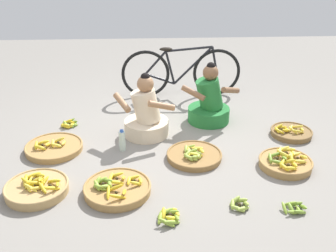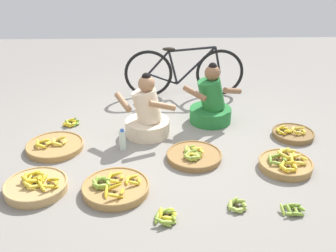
{
  "view_description": "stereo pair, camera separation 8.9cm",
  "coord_description": "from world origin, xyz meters",
  "px_view_note": "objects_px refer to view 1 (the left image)",
  "views": [
    {
      "loc": [
        -0.19,
        -3.89,
        2.17
      ],
      "look_at": [
        0.0,
        -0.2,
        0.35
      ],
      "focal_mm": 42.51,
      "sensor_mm": 36.0,
      "label": 1
    },
    {
      "loc": [
        -0.1,
        -3.9,
        2.17
      ],
      "look_at": [
        0.0,
        -0.2,
        0.35
      ],
      "focal_mm": 42.51,
      "sensor_mm": 36.0,
      "label": 2
    }
  ],
  "objects_px": {
    "banana_basket_mid_right": "(117,188)",
    "water_bottle": "(122,141)",
    "vendor_woman_behind": "(209,103)",
    "loose_bananas_near_vendor": "(295,208)",
    "banana_basket_front_right": "(37,188)",
    "banana_basket_front_center": "(194,155)",
    "banana_basket_back_center": "(286,162)",
    "vendor_woman_front": "(146,116)",
    "banana_basket_front_left": "(54,147)",
    "loose_bananas_near_bicycle": "(169,216)",
    "loose_bananas_back_left": "(239,204)",
    "banana_basket_mid_left": "(291,132)",
    "bicycle_leaning": "(181,72)",
    "loose_bananas_back_right": "(69,124)"
  },
  "relations": [
    {
      "from": "vendor_woman_behind",
      "to": "loose_bananas_near_vendor",
      "type": "relative_size",
      "value": 3.66
    },
    {
      "from": "bicycle_leaning",
      "to": "banana_basket_front_right",
      "type": "relative_size",
      "value": 2.93
    },
    {
      "from": "banana_basket_front_right",
      "to": "loose_bananas_near_bicycle",
      "type": "relative_size",
      "value": 2.56
    },
    {
      "from": "banana_basket_mid_left",
      "to": "loose_bananas_back_left",
      "type": "bearing_deg",
      "value": -124.24
    },
    {
      "from": "banana_basket_front_left",
      "to": "banana_basket_front_center",
      "type": "bearing_deg",
      "value": -9.35
    },
    {
      "from": "vendor_woman_behind",
      "to": "loose_bananas_near_vendor",
      "type": "distance_m",
      "value": 1.9
    },
    {
      "from": "bicycle_leaning",
      "to": "banana_basket_mid_right",
      "type": "relative_size",
      "value": 2.73
    },
    {
      "from": "vendor_woman_front",
      "to": "banana_basket_front_center",
      "type": "relative_size",
      "value": 1.29
    },
    {
      "from": "banana_basket_front_center",
      "to": "banana_basket_back_center",
      "type": "bearing_deg",
      "value": -12.9
    },
    {
      "from": "bicycle_leaning",
      "to": "loose_bananas_near_bicycle",
      "type": "xyz_separation_m",
      "value": [
        -0.32,
        -2.77,
        -0.33
      ]
    },
    {
      "from": "bicycle_leaning",
      "to": "loose_bananas_near_bicycle",
      "type": "height_order",
      "value": "bicycle_leaning"
    },
    {
      "from": "banana_basket_front_left",
      "to": "banana_basket_mid_left",
      "type": "xyz_separation_m",
      "value": [
        2.72,
        0.23,
        -0.0
      ]
    },
    {
      "from": "vendor_woman_front",
      "to": "banana_basket_front_center",
      "type": "height_order",
      "value": "vendor_woman_front"
    },
    {
      "from": "loose_bananas_near_vendor",
      "to": "loose_bananas_back_right",
      "type": "distance_m",
      "value": 2.85
    },
    {
      "from": "banana_basket_front_left",
      "to": "vendor_woman_front",
      "type": "bearing_deg",
      "value": 17.85
    },
    {
      "from": "banana_basket_back_center",
      "to": "water_bottle",
      "type": "bearing_deg",
      "value": 165.61
    },
    {
      "from": "vendor_woman_front",
      "to": "vendor_woman_behind",
      "type": "distance_m",
      "value": 0.85
    },
    {
      "from": "loose_bananas_back_left",
      "to": "water_bottle",
      "type": "relative_size",
      "value": 0.8
    },
    {
      "from": "banana_basket_front_left",
      "to": "loose_bananas_back_right",
      "type": "xyz_separation_m",
      "value": [
        0.06,
        0.61,
        -0.01
      ]
    },
    {
      "from": "loose_bananas_near_vendor",
      "to": "loose_bananas_back_left",
      "type": "bearing_deg",
      "value": 171.35
    },
    {
      "from": "banana_basket_front_right",
      "to": "banana_basket_front_center",
      "type": "height_order",
      "value": "banana_basket_front_right"
    },
    {
      "from": "banana_basket_front_left",
      "to": "banana_basket_mid_left",
      "type": "distance_m",
      "value": 2.73
    },
    {
      "from": "banana_basket_front_center",
      "to": "banana_basket_mid_left",
      "type": "height_order",
      "value": "banana_basket_front_center"
    },
    {
      "from": "vendor_woman_front",
      "to": "loose_bananas_near_vendor",
      "type": "bearing_deg",
      "value": -49.6
    },
    {
      "from": "banana_basket_front_right",
      "to": "loose_bananas_near_bicycle",
      "type": "xyz_separation_m",
      "value": [
        1.19,
        -0.44,
        -0.02
      ]
    },
    {
      "from": "banana_basket_front_left",
      "to": "water_bottle",
      "type": "xyz_separation_m",
      "value": [
        0.75,
        -0.03,
        0.08
      ]
    },
    {
      "from": "bicycle_leaning",
      "to": "loose_bananas_back_left",
      "type": "relative_size",
      "value": 8.65
    },
    {
      "from": "banana_basket_front_center",
      "to": "loose_bananas_near_bicycle",
      "type": "distance_m",
      "value": 1.03
    },
    {
      "from": "banana_basket_front_center",
      "to": "loose_bananas_back_left",
      "type": "distance_m",
      "value": 0.9
    },
    {
      "from": "banana_basket_mid_left",
      "to": "loose_bananas_near_vendor",
      "type": "distance_m",
      "value": 1.46
    },
    {
      "from": "banana_basket_front_left",
      "to": "banana_basket_front_right",
      "type": "bearing_deg",
      "value": -89.33
    },
    {
      "from": "banana_basket_mid_right",
      "to": "banana_basket_mid_left",
      "type": "bearing_deg",
      "value": 27.97
    },
    {
      "from": "vendor_woman_behind",
      "to": "banana_basket_mid_right",
      "type": "height_order",
      "value": "vendor_woman_behind"
    },
    {
      "from": "banana_basket_front_center",
      "to": "vendor_woman_behind",
      "type": "bearing_deg",
      "value": 72.8
    },
    {
      "from": "bicycle_leaning",
      "to": "banana_basket_back_center",
      "type": "relative_size",
      "value": 3.14
    },
    {
      "from": "banana_basket_back_center",
      "to": "banana_basket_mid_left",
      "type": "height_order",
      "value": "banana_basket_back_center"
    },
    {
      "from": "banana_basket_front_right",
      "to": "banana_basket_front_left",
      "type": "height_order",
      "value": "banana_basket_front_right"
    },
    {
      "from": "banana_basket_mid_right",
      "to": "banana_basket_front_right",
      "type": "relative_size",
      "value": 1.07
    },
    {
      "from": "banana_basket_mid_right",
      "to": "water_bottle",
      "type": "height_order",
      "value": "water_bottle"
    },
    {
      "from": "vendor_woman_behind",
      "to": "banana_basket_front_left",
      "type": "height_order",
      "value": "vendor_woman_behind"
    },
    {
      "from": "banana_basket_mid_right",
      "to": "banana_basket_front_right",
      "type": "bearing_deg",
      "value": 177.39
    },
    {
      "from": "banana_basket_front_right",
      "to": "water_bottle",
      "type": "distance_m",
      "value": 1.07
    },
    {
      "from": "banana_basket_front_left",
      "to": "loose_bananas_back_left",
      "type": "xyz_separation_m",
      "value": [
        1.82,
        -1.1,
        -0.01
      ]
    },
    {
      "from": "banana_basket_front_center",
      "to": "loose_bananas_back_left",
      "type": "relative_size",
      "value": 2.99
    },
    {
      "from": "vendor_woman_front",
      "to": "banana_basket_mid_right",
      "type": "relative_size",
      "value": 1.22
    },
    {
      "from": "banana_basket_mid_right",
      "to": "water_bottle",
      "type": "relative_size",
      "value": 2.53
    },
    {
      "from": "banana_basket_mid_right",
      "to": "banana_basket_back_center",
      "type": "bearing_deg",
      "value": 12.17
    },
    {
      "from": "banana_basket_back_center",
      "to": "loose_bananas_back_left",
      "type": "height_order",
      "value": "banana_basket_back_center"
    },
    {
      "from": "banana_basket_mid_right",
      "to": "banana_basket_front_left",
      "type": "xyz_separation_m",
      "value": [
        -0.74,
        0.82,
        -0.01
      ]
    },
    {
      "from": "banana_basket_mid_right",
      "to": "loose_bananas_near_bicycle",
      "type": "height_order",
      "value": "banana_basket_mid_right"
    }
  ]
}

